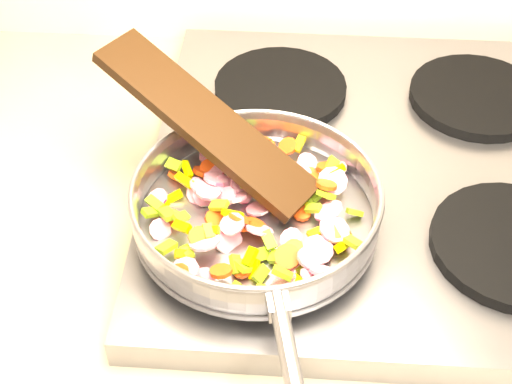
{
  "coord_description": "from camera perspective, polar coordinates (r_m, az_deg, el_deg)",
  "views": [
    {
      "loc": [
        -0.82,
        0.97,
        1.56
      ],
      "look_at": [
        -0.86,
        1.53,
        1.0
      ],
      "focal_mm": 50.0,
      "sensor_mm": 36.0,
      "label": 1
    }
  ],
  "objects": [
    {
      "name": "grate_fl",
      "position": [
        0.83,
        1.06,
        -3.21
      ],
      "size": [
        0.19,
        0.19,
        0.02
      ],
      "primitive_type": "cylinder",
      "color": "black",
      "rests_on": "cooktop"
    },
    {
      "name": "saute_pan",
      "position": [
        0.81,
        0.03,
        -1.01
      ],
      "size": [
        0.32,
        0.49,
        0.05
      ],
      "rotation": [
        0.0,
        0.0,
        0.21
      ],
      "color": "#9E9EA5",
      "rests_on": "grate_fl"
    },
    {
      "name": "grate_bl",
      "position": [
        1.04,
        1.96,
        8.3
      ],
      "size": [
        0.19,
        0.19,
        0.02
      ],
      "primitive_type": "cylinder",
      "color": "black",
      "rests_on": "cooktop"
    },
    {
      "name": "wooden_spatula",
      "position": [
        0.85,
        -4.04,
        5.63
      ],
      "size": [
        0.28,
        0.21,
        0.12
      ],
      "primitive_type": "cube",
      "rotation": [
        0.0,
        -0.35,
        2.57
      ],
      "color": "black",
      "rests_on": "saute_pan"
    },
    {
      "name": "vegetable_heap",
      "position": [
        0.82,
        0.17,
        -1.13
      ],
      "size": [
        0.26,
        0.26,
        0.05
      ],
      "color": "#BF1243",
      "rests_on": "saute_pan"
    },
    {
      "name": "cooktop",
      "position": [
        0.95,
        9.95,
        1.49
      ],
      "size": [
        0.6,
        0.6,
        0.04
      ],
      "primitive_type": "cube",
      "color": "#939399",
      "rests_on": "counter_top"
    },
    {
      "name": "grate_br",
      "position": [
        1.07,
        17.26,
        7.31
      ],
      "size": [
        0.19,
        0.19,
        0.02
      ],
      "primitive_type": "cylinder",
      "color": "black",
      "rests_on": "cooktop"
    }
  ]
}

